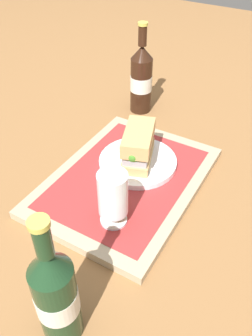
% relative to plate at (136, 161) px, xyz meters
% --- Properties ---
extents(ground_plane, '(3.00, 3.00, 0.00)m').
position_rel_plate_xyz_m(ground_plane, '(0.06, 0.00, -0.03)').
color(ground_plane, olive).
extents(tray, '(0.44, 0.32, 0.02)m').
position_rel_plate_xyz_m(tray, '(0.06, 0.00, -0.02)').
color(tray, tan).
rests_on(tray, ground_plane).
extents(placemat, '(0.38, 0.27, 0.00)m').
position_rel_plate_xyz_m(placemat, '(0.06, 0.00, -0.01)').
color(placemat, '#9E2D2D').
rests_on(placemat, tray).
extents(plate, '(0.19, 0.19, 0.01)m').
position_rel_plate_xyz_m(plate, '(0.00, 0.00, 0.00)').
color(plate, white).
rests_on(plate, placemat).
extents(sandwich, '(0.14, 0.10, 0.08)m').
position_rel_plate_xyz_m(sandwich, '(0.00, 0.00, 0.05)').
color(sandwich, tan).
rests_on(sandwich, plate).
extents(beer_glass, '(0.06, 0.06, 0.12)m').
position_rel_plate_xyz_m(beer_glass, '(0.19, 0.05, 0.06)').
color(beer_glass, silver).
rests_on(beer_glass, placemat).
extents(beer_bottle, '(0.07, 0.07, 0.27)m').
position_rel_plate_xyz_m(beer_bottle, '(0.41, 0.09, 0.08)').
color(beer_bottle, '#19381E').
rests_on(beer_bottle, ground_plane).
extents(second_bottle, '(0.07, 0.07, 0.27)m').
position_rel_plate_xyz_m(second_bottle, '(-0.26, -0.13, 0.08)').
color(second_bottle, black).
rests_on(second_bottle, ground_plane).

